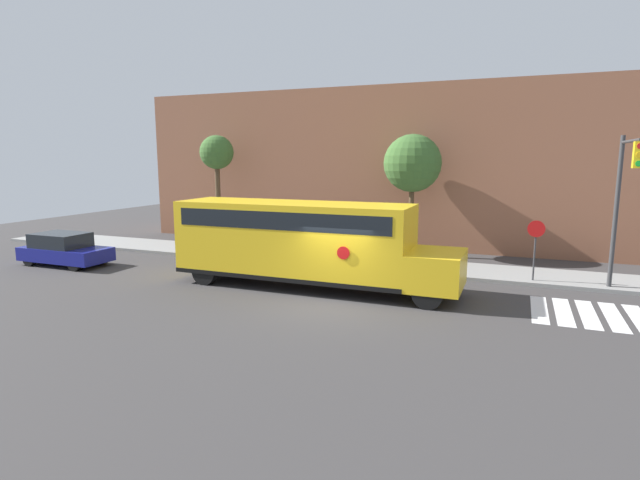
{
  "coord_description": "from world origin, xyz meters",
  "views": [
    {
      "loc": [
        5.61,
        -15.07,
        4.82
      ],
      "look_at": [
        -1.31,
        2.26,
        1.76
      ],
      "focal_mm": 28.0,
      "sensor_mm": 36.0,
      "label": 1
    }
  ],
  "objects_px": {
    "traffic_light": "(623,192)",
    "parked_car": "(64,249)",
    "school_bus": "(302,239)",
    "tree_far_sidewalk": "(217,155)",
    "tree_near_sidewalk": "(413,164)",
    "stop_sign": "(535,243)"
  },
  "relations": [
    {
      "from": "traffic_light",
      "to": "parked_car",
      "type": "bearing_deg",
      "value": -171.8
    },
    {
      "from": "school_bus",
      "to": "parked_car",
      "type": "height_order",
      "value": "school_bus"
    },
    {
      "from": "parked_car",
      "to": "traffic_light",
      "type": "bearing_deg",
      "value": 8.2
    },
    {
      "from": "school_bus",
      "to": "parked_car",
      "type": "relative_size",
      "value": 2.59
    },
    {
      "from": "parked_car",
      "to": "traffic_light",
      "type": "height_order",
      "value": "traffic_light"
    },
    {
      "from": "traffic_light",
      "to": "tree_far_sidewalk",
      "type": "relative_size",
      "value": 0.92
    },
    {
      "from": "traffic_light",
      "to": "tree_near_sidewalk",
      "type": "distance_m",
      "value": 9.56
    },
    {
      "from": "stop_sign",
      "to": "school_bus",
      "type": "bearing_deg",
      "value": -155.51
    },
    {
      "from": "traffic_light",
      "to": "tree_near_sidewalk",
      "type": "bearing_deg",
      "value": 149.45
    },
    {
      "from": "parked_car",
      "to": "tree_near_sidewalk",
      "type": "relative_size",
      "value": 0.69
    },
    {
      "from": "tree_near_sidewalk",
      "to": "tree_far_sidewalk",
      "type": "bearing_deg",
      "value": -178.41
    },
    {
      "from": "tree_near_sidewalk",
      "to": "parked_car",
      "type": "bearing_deg",
      "value": -150.4
    },
    {
      "from": "stop_sign",
      "to": "tree_far_sidewalk",
      "type": "relative_size",
      "value": 0.41
    },
    {
      "from": "tree_far_sidewalk",
      "to": "school_bus",
      "type": "bearing_deg",
      "value": -40.97
    },
    {
      "from": "school_bus",
      "to": "tree_near_sidewalk",
      "type": "xyz_separation_m",
      "value": [
        2.53,
        7.64,
        2.73
      ]
    },
    {
      "from": "stop_sign",
      "to": "tree_far_sidewalk",
      "type": "xyz_separation_m",
      "value": [
        -16.58,
        3.62,
        3.39
      ]
    },
    {
      "from": "stop_sign",
      "to": "parked_car",
      "type": "bearing_deg",
      "value": -168.2
    },
    {
      "from": "school_bus",
      "to": "stop_sign",
      "type": "bearing_deg",
      "value": 24.49
    },
    {
      "from": "stop_sign",
      "to": "tree_near_sidewalk",
      "type": "distance_m",
      "value": 7.45
    },
    {
      "from": "school_bus",
      "to": "parked_car",
      "type": "xyz_separation_m",
      "value": [
        -11.66,
        -0.43,
        -1.11
      ]
    },
    {
      "from": "stop_sign",
      "to": "tree_near_sidewalk",
      "type": "xyz_separation_m",
      "value": [
        -5.6,
        3.93,
        2.94
      ]
    },
    {
      "from": "parked_car",
      "to": "stop_sign",
      "type": "distance_m",
      "value": 20.25
    }
  ]
}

